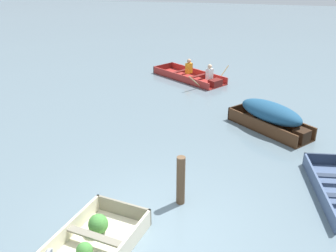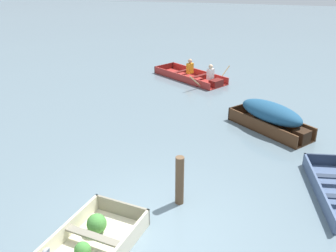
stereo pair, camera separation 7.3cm
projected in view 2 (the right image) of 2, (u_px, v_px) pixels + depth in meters
ground_plane at (160, 230)px, 7.25m from camera, size 80.00×80.00×0.00m
skiff_dark_varnish_mid_moored at (271, 115)px, 11.26m from camera, size 2.62×2.40×0.86m
rowboat_red_with_crew at (193, 76)px, 16.12m from camera, size 3.48×3.13×0.88m
mooring_post at (180, 181)px, 7.84m from camera, size 0.18×0.18×1.12m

